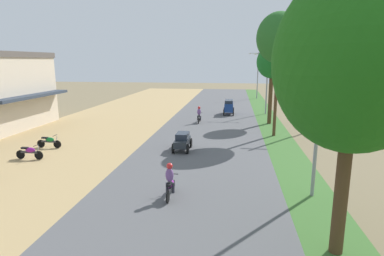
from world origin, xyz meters
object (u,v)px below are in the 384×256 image
Objects in this scene: motorbike_ahead_third at (199,115)px; streetlamp_mid at (267,78)px; streetlamp_far at (258,72)px; car_van_blue at (229,106)px; median_tree_second at (355,61)px; parked_motorbike_fifth at (49,141)px; car_sedan_charcoal at (182,141)px; motorbike_ahead_second at (170,181)px; median_tree_third at (279,38)px; parked_motorbike_fourth at (30,152)px; streetlamp_near at (320,97)px; utility_pole_near at (318,78)px; median_tree_fourth at (272,63)px.

streetlamp_mid is at bearing 42.87° from motorbike_ahead_third.
streetlamp_mid is at bearing -90.00° from streetlamp_far.
streetlamp_mid is at bearing 13.90° from car_van_blue.
parked_motorbike_fifth is at bearing 146.95° from median_tree_second.
motorbike_ahead_second is at bearing -84.77° from car_sedan_charcoal.
parked_motorbike_fifth is at bearing -159.77° from median_tree_third.
motorbike_ahead_second reaches higher than parked_motorbike_fourth.
median_tree_second is at bearing -81.56° from car_van_blue.
median_tree_second reaches higher than parked_motorbike_fourth.
streetlamp_near is at bearing 86.54° from median_tree_second.
streetlamp_far reaches higher than motorbike_ahead_second.
motorbike_ahead_third reaches higher than parked_motorbike_fifth.
parked_motorbike_fourth is at bearing -160.13° from car_sedan_charcoal.
streetlamp_far is 0.83× the size of utility_pole_near.
parked_motorbike_fifth is 20.61m from median_tree_fourth.
median_tree_second is 43.41m from streetlamp_far.
streetlamp_near reaches higher than parked_motorbike_fourth.
car_sedan_charcoal is at bearing 3.84° from parked_motorbike_fifth.
median_tree_second is at bearing -93.46° from streetlamp_near.
motorbike_ahead_second is at bearing 151.08° from median_tree_second.
median_tree_fourth is 3.12× the size of car_van_blue.
parked_motorbike_fourth is 0.20× the size of utility_pole_near.
utility_pole_near is (3.77, -2.28, -1.29)m from median_tree_fourth.
median_tree_third is 4.07× the size of car_van_blue.
median_tree_second is at bearing -33.05° from parked_motorbike_fifth.
car_sedan_charcoal is at bearing -142.05° from utility_pole_near.
car_sedan_charcoal is at bearing -90.38° from motorbike_ahead_third.
streetlamp_far reaches higher than car_van_blue.
streetlamp_far is 17.47m from car_van_blue.
motorbike_ahead_second is at bearing -24.75° from parked_motorbike_fourth.
parked_motorbike_fourth is 0.24× the size of median_tree_fourth.
motorbike_ahead_third is (-6.72, 4.64, -6.99)m from median_tree_third.
streetlamp_far is 4.09× the size of motorbike_ahead_third.
streetlamp_near is 4.36× the size of motorbike_ahead_third.
motorbike_ahead_second is (10.18, -7.23, 0.30)m from parked_motorbike_fifth.
median_tree_fourth is at bearing 88.36° from median_tree_third.
car_sedan_charcoal is (-6.79, -5.35, -7.10)m from median_tree_third.
car_sedan_charcoal is at bearing -113.31° from streetlamp_mid.
streetlamp_far is at bearing 89.28° from median_tree_third.
motorbike_ahead_third is (-6.79, 21.24, -5.27)m from median_tree_second.
car_van_blue is (-4.24, -1.05, -3.13)m from streetlamp_mid.
median_tree_fourth is at bearing 5.36° from motorbike_ahead_third.
streetlamp_mid is 3.11× the size of car_sedan_charcoal.
car_sedan_charcoal is at bearing 121.35° from median_tree_second.
parked_motorbike_fifth is (-0.30, 2.68, 0.00)m from parked_motorbike_fourth.
utility_pole_near is (3.59, -23.76, 0.31)m from streetlamp_far.
median_tree_third is 11.79m from streetlamp_mid.
median_tree_third is 12.83m from car_van_blue.
median_tree_third is 16.14m from motorbike_ahead_second.
car_van_blue is (-3.91, 10.14, -6.82)m from median_tree_third.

